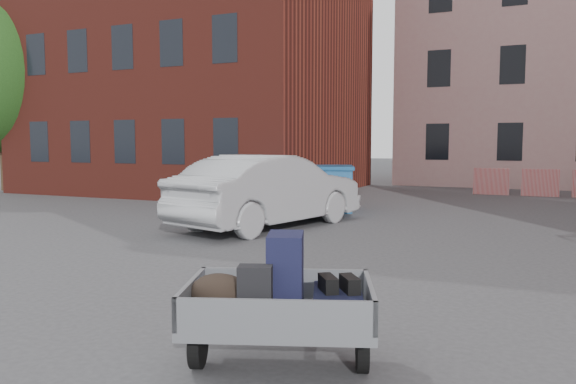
% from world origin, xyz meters
% --- Properties ---
extents(ground, '(120.00, 120.00, 0.00)m').
position_xyz_m(ground, '(0.00, 0.00, 0.00)').
color(ground, '#38383A').
rests_on(ground, ground).
extents(building_brick, '(12.00, 10.00, 14.00)m').
position_xyz_m(building_brick, '(-9.00, 13.00, 7.00)').
color(building_brick, '#591E16').
rests_on(building_brick, ground).
extents(far_building, '(6.00, 6.00, 8.00)m').
position_xyz_m(far_building, '(-20.00, 22.00, 4.00)').
color(far_building, maroon).
rests_on(far_building, ground).
extents(tree, '(5.28, 5.28, 8.30)m').
position_xyz_m(tree, '(-16.00, 9.00, 5.17)').
color(tree, '#3D2B1C').
rests_on(tree, ground).
extents(barriers, '(4.70, 0.18, 1.00)m').
position_xyz_m(barriers, '(4.20, 15.00, 0.50)').
color(barriers, red).
rests_on(barriers, ground).
extents(trailer, '(1.88, 1.98, 1.20)m').
position_xyz_m(trailer, '(1.97, -3.18, 0.61)').
color(trailer, black).
rests_on(trailer, ground).
extents(dumpster, '(3.48, 2.60, 1.31)m').
position_xyz_m(dumpster, '(-2.29, 7.54, 0.66)').
color(dumpster, '#1F5B96').
rests_on(dumpster, ground).
extents(silver_car, '(3.10, 5.44, 1.70)m').
position_xyz_m(silver_car, '(-1.68, 4.29, 0.85)').
color(silver_car, '#9B9EA2').
rests_on(silver_car, ground).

